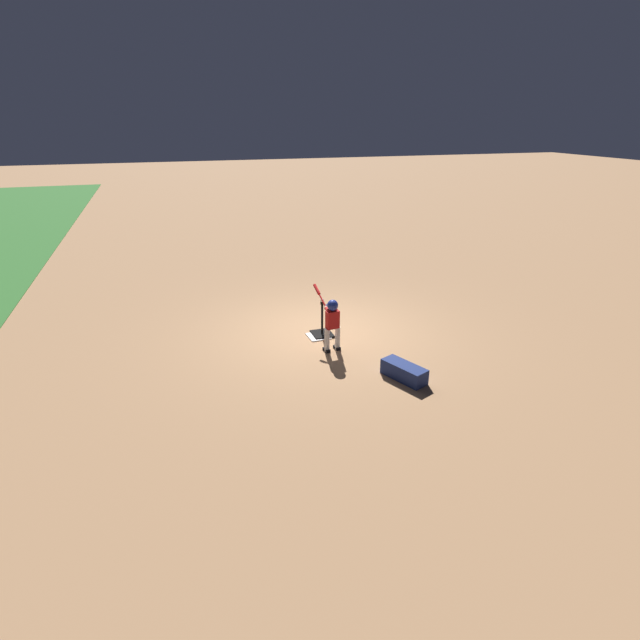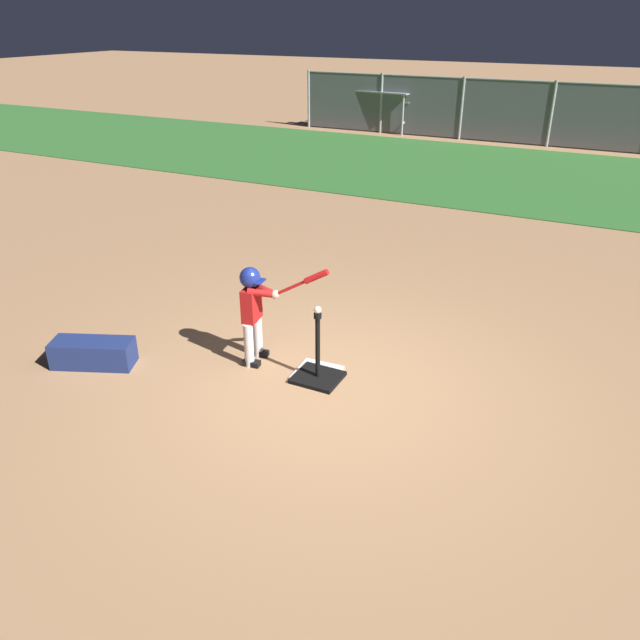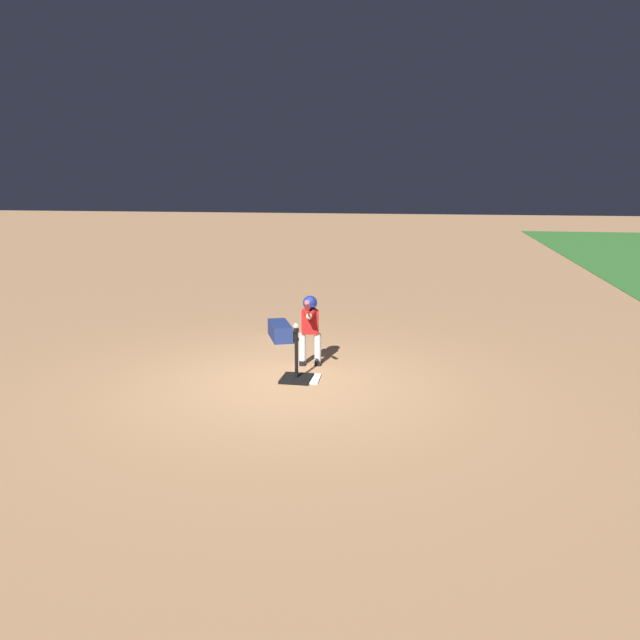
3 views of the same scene
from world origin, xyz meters
name	(u,v)px [view 2 (image 2 of 3)]	position (x,y,z in m)	size (l,w,h in m)	color
ground_plane	(331,389)	(0.00, 0.00, 0.00)	(90.00, 90.00, 0.00)	#AD7F56
grass_outfield_strip	(520,176)	(0.00, 9.95, 0.01)	(56.00, 6.51, 0.02)	#33702D
backstop_fence	(552,112)	(0.00, 13.84, 0.91)	(14.90, 0.08, 1.72)	#9E9EA3
home_plate	(317,372)	(-0.26, 0.21, 0.01)	(0.44, 0.44, 0.02)	white
batting_tee	(318,371)	(-0.20, 0.11, 0.10)	(0.46, 0.42, 0.74)	black
batter_child	(255,304)	(-0.95, 0.16, 0.67)	(0.94, 0.35, 1.15)	silver
baseball	(318,310)	(-0.20, 0.11, 0.78)	(0.07, 0.07, 0.07)	white
bleachers_left_center	(377,107)	(-5.51, 14.94, 0.60)	(3.48, 2.75, 1.22)	#ADAFB7
bleachers_far_right	(635,121)	(2.07, 15.60, 0.58)	(3.10, 2.30, 1.18)	#ADAFB7
equipment_bag	(93,353)	(-2.44, -0.68, 0.14)	(0.84, 0.32, 0.28)	navy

